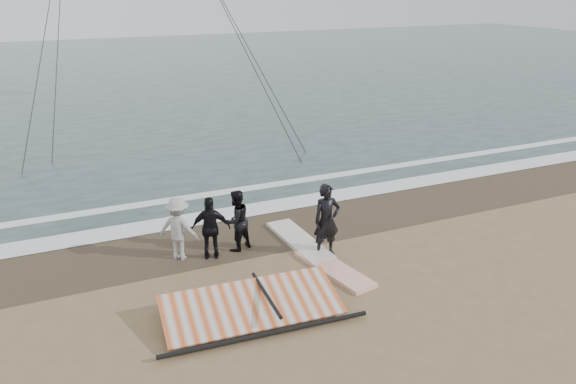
# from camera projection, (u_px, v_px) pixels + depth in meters

# --- Properties ---
(ground) EXTENTS (120.00, 120.00, 0.00)m
(ground) POSITION_uv_depth(u_px,v_px,m) (334.00, 320.00, 11.03)
(ground) COLOR #8C704C
(ground) RESTS_ON ground
(sea) EXTENTS (120.00, 54.00, 0.02)m
(sea) POSITION_uv_depth(u_px,v_px,m) (109.00, 75.00, 39.19)
(sea) COLOR #233838
(sea) RESTS_ON ground
(wet_sand) EXTENTS (120.00, 2.80, 0.01)m
(wet_sand) POSITION_uv_depth(u_px,v_px,m) (253.00, 232.00, 14.86)
(wet_sand) COLOR #4C3D2B
(wet_sand) RESTS_ON ground
(foam_near) EXTENTS (120.00, 0.90, 0.01)m
(foam_near) POSITION_uv_depth(u_px,v_px,m) (236.00, 212.00, 16.05)
(foam_near) COLOR white
(foam_near) RESTS_ON sea
(foam_far) EXTENTS (120.00, 0.45, 0.01)m
(foam_far) POSITION_uv_depth(u_px,v_px,m) (218.00, 193.00, 17.50)
(foam_far) COLOR white
(foam_far) RESTS_ON sea
(man_main) EXTENTS (0.68, 0.48, 1.79)m
(man_main) POSITION_uv_depth(u_px,v_px,m) (327.00, 220.00, 13.35)
(man_main) COLOR black
(man_main) RESTS_ON ground
(board_white) EXTENTS (1.04, 2.34, 0.09)m
(board_white) POSITION_uv_depth(u_px,v_px,m) (334.00, 269.00, 12.87)
(board_white) COLOR white
(board_white) RESTS_ON ground
(board_cream) EXTENTS (0.78, 2.58, 0.11)m
(board_cream) POSITION_uv_depth(u_px,v_px,m) (299.00, 241.00, 14.24)
(board_cream) COLOR silver
(board_cream) RESTS_ON ground
(trio_cluster) EXTENTS (2.43, 1.15, 1.56)m
(trio_cluster) POSITION_uv_depth(u_px,v_px,m) (206.00, 226.00, 13.34)
(trio_cluster) COLOR black
(trio_cluster) RESTS_ON ground
(sail_rig) EXTENTS (4.07, 1.93, 0.49)m
(sail_rig) POSITION_uv_depth(u_px,v_px,m) (247.00, 306.00, 11.13)
(sail_rig) COLOR black
(sail_rig) RESTS_ON ground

